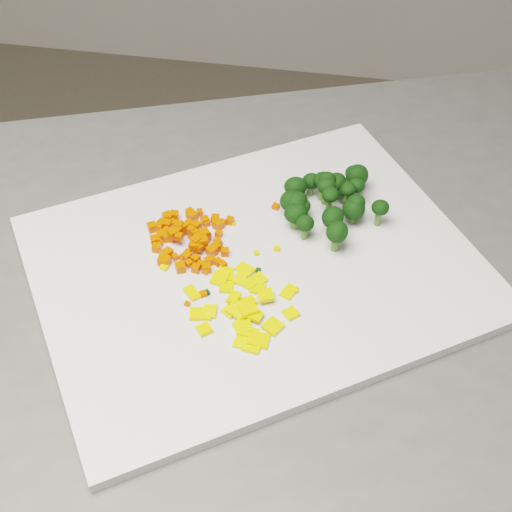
% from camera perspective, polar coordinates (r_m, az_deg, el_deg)
% --- Properties ---
extents(counter_block, '(1.21, 1.03, 0.90)m').
position_cam_1_polar(counter_block, '(1.10, -1.96, -18.95)').
color(counter_block, '#4F4E4C').
rests_on(counter_block, ground).
extents(cutting_board, '(0.56, 0.53, 0.01)m').
position_cam_1_polar(cutting_board, '(0.75, 0.00, -0.85)').
color(cutting_board, silver).
rests_on(cutting_board, counter_block).
extents(carrot_pile, '(0.10, 0.10, 0.03)m').
position_cam_1_polar(carrot_pile, '(0.75, -5.10, 1.82)').
color(carrot_pile, '#DE3E02').
rests_on(carrot_pile, cutting_board).
extents(pepper_pile, '(0.11, 0.11, 0.02)m').
position_cam_1_polar(pepper_pile, '(0.70, -0.97, -3.61)').
color(pepper_pile, yellow).
rests_on(pepper_pile, cutting_board).
extents(broccoli_pile, '(0.12, 0.12, 0.06)m').
position_cam_1_polar(broccoli_pile, '(0.78, 5.99, 4.78)').
color(broccoli_pile, black).
rests_on(broccoli_pile, cutting_board).
extents(carrot_cube_0, '(0.01, 0.01, 0.01)m').
position_cam_1_polar(carrot_cube_0, '(0.80, -5.32, 3.54)').
color(carrot_cube_0, '#DE3E02').
rests_on(carrot_cube_0, carrot_pile).
extents(carrot_cube_1, '(0.01, 0.01, 0.01)m').
position_cam_1_polar(carrot_cube_1, '(0.77, -4.99, 1.83)').
color(carrot_cube_1, '#DE3E02').
rests_on(carrot_cube_1, carrot_pile).
extents(carrot_cube_2, '(0.01, 0.01, 0.01)m').
position_cam_1_polar(carrot_cube_2, '(0.75, -3.23, 0.64)').
color(carrot_cube_2, '#DE3E02').
rests_on(carrot_cube_2, carrot_pile).
extents(carrot_cube_3, '(0.01, 0.01, 0.01)m').
position_cam_1_polar(carrot_cube_3, '(0.77, -6.98, 1.58)').
color(carrot_cube_3, '#DE3E02').
rests_on(carrot_cube_3, carrot_pile).
extents(carrot_cube_4, '(0.01, 0.01, 0.01)m').
position_cam_1_polar(carrot_cube_4, '(0.77, -6.84, 1.85)').
color(carrot_cube_4, '#DE3E02').
rests_on(carrot_cube_4, carrot_pile).
extents(carrot_cube_5, '(0.01, 0.01, 0.01)m').
position_cam_1_polar(carrot_cube_5, '(0.77, -5.76, 2.35)').
color(carrot_cube_5, '#DE3E02').
rests_on(carrot_cube_5, carrot_pile).
extents(carrot_cube_6, '(0.01, 0.01, 0.01)m').
position_cam_1_polar(carrot_cube_6, '(0.74, -4.86, -0.26)').
color(carrot_cube_6, '#DE3E02').
rests_on(carrot_cube_6, carrot_pile).
extents(carrot_cube_7, '(0.01, 0.01, 0.01)m').
position_cam_1_polar(carrot_cube_7, '(0.76, -4.06, 1.48)').
color(carrot_cube_7, '#DE3E02').
rests_on(carrot_cube_7, carrot_pile).
extents(carrot_cube_8, '(0.01, 0.01, 0.01)m').
position_cam_1_polar(carrot_cube_8, '(0.74, -3.93, -0.40)').
color(carrot_cube_8, '#DE3E02').
rests_on(carrot_cube_8, carrot_pile).
extents(carrot_cube_9, '(0.01, 0.01, 0.01)m').
position_cam_1_polar(carrot_cube_9, '(0.76, -6.30, 2.02)').
color(carrot_cube_9, '#DE3E02').
rests_on(carrot_cube_9, carrot_pile).
extents(carrot_cube_10, '(0.01, 0.01, 0.01)m').
position_cam_1_polar(carrot_cube_10, '(0.77, -4.58, 1.61)').
color(carrot_cube_10, '#DE3E02').
rests_on(carrot_cube_10, carrot_pile).
extents(carrot_cube_11, '(0.01, 0.01, 0.01)m').
position_cam_1_polar(carrot_cube_11, '(0.76, -4.67, 1.55)').
color(carrot_cube_11, '#DE3E02').
rests_on(carrot_cube_11, carrot_pile).
extents(carrot_cube_12, '(0.01, 0.01, 0.01)m').
position_cam_1_polar(carrot_cube_12, '(0.78, -6.74, 2.61)').
color(carrot_cube_12, '#DE3E02').
rests_on(carrot_cube_12, carrot_pile).
extents(carrot_cube_13, '(0.01, 0.01, 0.01)m').
position_cam_1_polar(carrot_cube_13, '(0.75, -7.05, 0.26)').
color(carrot_cube_13, '#DE3E02').
rests_on(carrot_cube_13, carrot_pile).
extents(carrot_cube_14, '(0.01, 0.01, 0.01)m').
position_cam_1_polar(carrot_cube_14, '(0.77, -6.21, 2.43)').
color(carrot_cube_14, '#DE3E02').
rests_on(carrot_cube_14, carrot_pile).
extents(carrot_cube_15, '(0.01, 0.01, 0.01)m').
position_cam_1_polar(carrot_cube_15, '(0.79, -7.05, 3.08)').
color(carrot_cube_15, '#DE3E02').
rests_on(carrot_cube_15, carrot_pile).
extents(carrot_cube_16, '(0.01, 0.01, 0.01)m').
position_cam_1_polar(carrot_cube_16, '(0.74, -4.46, -0.66)').
color(carrot_cube_16, '#DE3E02').
rests_on(carrot_cube_16, carrot_pile).
extents(carrot_cube_17, '(0.01, 0.01, 0.01)m').
position_cam_1_polar(carrot_cube_17, '(0.78, -4.10, 2.83)').
color(carrot_cube_17, '#DE3E02').
rests_on(carrot_cube_17, carrot_pile).
extents(carrot_cube_18, '(0.01, 0.01, 0.01)m').
position_cam_1_polar(carrot_cube_18, '(0.75, -2.50, 0.33)').
color(carrot_cube_18, '#DE3E02').
rests_on(carrot_cube_18, carrot_pile).
extents(carrot_cube_19, '(0.01, 0.01, 0.01)m').
position_cam_1_polar(carrot_cube_19, '(0.77, -4.89, 1.79)').
color(carrot_cube_19, '#DE3E02').
rests_on(carrot_cube_19, carrot_pile).
extents(carrot_cube_20, '(0.01, 0.01, 0.01)m').
position_cam_1_polar(carrot_cube_20, '(0.78, -2.67, 2.65)').
color(carrot_cube_20, '#DE3E02').
rests_on(carrot_cube_20, carrot_pile).
extents(carrot_cube_21, '(0.01, 0.01, 0.01)m').
position_cam_1_polar(carrot_cube_21, '(0.78, -7.81, 2.29)').
color(carrot_cube_21, '#DE3E02').
rests_on(carrot_cube_21, carrot_pile).
extents(carrot_cube_22, '(0.01, 0.01, 0.01)m').
position_cam_1_polar(carrot_cube_22, '(0.75, -4.28, 1.16)').
color(carrot_cube_22, '#DE3E02').
rests_on(carrot_cube_22, carrot_pile).
extents(carrot_cube_23, '(0.01, 0.01, 0.01)m').
position_cam_1_polar(carrot_cube_23, '(0.77, -7.59, 1.58)').
color(carrot_cube_23, '#DE3E02').
rests_on(carrot_cube_23, carrot_pile).
extents(carrot_cube_24, '(0.01, 0.01, 0.01)m').
position_cam_1_polar(carrot_cube_24, '(0.76, -4.77, 2.44)').
color(carrot_cube_24, '#DE3E02').
rests_on(carrot_cube_24, carrot_pile).
extents(carrot_cube_25, '(0.01, 0.01, 0.01)m').
position_cam_1_polar(carrot_cube_25, '(0.75, -6.47, -0.08)').
color(carrot_cube_25, '#DE3E02').
rests_on(carrot_cube_25, carrot_pile).
extents(carrot_cube_26, '(0.01, 0.01, 0.01)m').
position_cam_1_polar(carrot_cube_26, '(0.76, -4.16, 1.77)').
color(carrot_cube_26, '#DE3E02').
rests_on(carrot_cube_26, carrot_pile).
extents(carrot_cube_27, '(0.01, 0.01, 0.01)m').
position_cam_1_polar(carrot_cube_27, '(0.78, -2.10, 2.85)').
color(carrot_cube_27, '#DE3E02').
rests_on(carrot_cube_27, carrot_pile).
extents(carrot_cube_28, '(0.01, 0.01, 0.01)m').
position_cam_1_polar(carrot_cube_28, '(0.74, -5.57, -0.06)').
color(carrot_cube_28, '#DE3E02').
rests_on(carrot_cube_28, carrot_pile).
extents(carrot_cube_29, '(0.01, 0.01, 0.01)m').
position_cam_1_polar(carrot_cube_29, '(0.78, -7.52, 1.91)').
color(carrot_cube_29, '#DE3E02').
rests_on(carrot_cube_29, carrot_pile).
extents(carrot_cube_30, '(0.01, 0.01, 0.01)m').
position_cam_1_polar(carrot_cube_30, '(0.75, -3.21, 0.69)').
color(carrot_cube_30, '#DE3E02').
rests_on(carrot_cube_30, carrot_pile).
extents(carrot_cube_31, '(0.01, 0.01, 0.01)m').
position_cam_1_polar(carrot_cube_31, '(0.77, -5.40, 2.58)').
color(carrot_cube_31, '#DE3E02').
rests_on(carrot_cube_31, carrot_pile).
extents(carrot_cube_32, '(0.01, 0.01, 0.01)m').
position_cam_1_polar(carrot_cube_32, '(0.76, -5.14, 0.82)').
color(carrot_cube_32, '#DE3E02').
rests_on(carrot_cube_32, carrot_pile).
extents(carrot_cube_33, '(0.01, 0.01, 0.01)m').
position_cam_1_polar(carrot_cube_33, '(0.77, -5.11, 1.70)').
color(carrot_cube_33, '#DE3E02').
rests_on(carrot_cube_33, carrot_pile).
extents(carrot_cube_34, '(0.01, 0.01, 0.01)m').
position_cam_1_polar(carrot_cube_34, '(0.73, -4.05, -1.17)').
color(carrot_cube_34, '#DE3E02').
rests_on(carrot_cube_34, carrot_pile).
extents(carrot_cube_35, '(0.01, 0.01, 0.01)m').
position_cam_1_polar(carrot_cube_35, '(0.78, -3.29, 3.02)').
color(carrot_cube_35, '#DE3E02').
rests_on(carrot_cube_35, carrot_pile).
extents(carrot_cube_36, '(0.01, 0.01, 0.01)m').
position_cam_1_polar(carrot_cube_36, '(0.77, -2.99, 1.77)').
color(carrot_cube_36, '#DE3E02').
rests_on(carrot_cube_36, carrot_pile).
extents(carrot_cube_37, '(0.01, 0.01, 0.01)m').
position_cam_1_polar(carrot_cube_37, '(0.76, -3.08, 1.07)').
color(carrot_cube_37, '#DE3E02').
rests_on(carrot_cube_37, carrot_pile).
extents(carrot_cube_38, '(0.01, 0.01, 0.01)m').
position_cam_1_polar(carrot_cube_38, '(0.75, -5.50, -0.04)').
color(carrot_cube_38, '#DE3E02').
rests_on(carrot_cube_38, carrot_pile).
extents(carrot_cube_39, '(0.01, 0.01, 0.01)m').
position_cam_1_polar(carrot_cube_39, '(0.74, -3.59, -0.35)').
color(carrot_cube_39, '#DE3E02').
rests_on(carrot_cube_39, carrot_pile).
extents(carrot_cube_40, '(0.01, 0.01, 0.01)m').
position_cam_1_polar(carrot_cube_40, '(0.75, -3.56, 0.39)').
color(carrot_cube_40, '#DE3E02').
rests_on(carrot_cube_40, carrot_pile).
extents(carrot_cube_41, '(0.01, 0.01, 0.01)m').
position_cam_1_polar(carrot_cube_41, '(0.78, -7.14, 2.52)').
color(carrot_cube_41, '#DE3E02').
rests_on(carrot_cube_41, carrot_pile).
extents(carrot_cube_42, '(0.01, 0.01, 0.01)m').
position_cam_1_polar(carrot_cube_42, '(0.75, -5.89, -0.11)').
color(carrot_cube_42, '#DE3E02').
rests_on(carrot_cube_42, carrot_pile).
extents(carrot_cube_43, '(0.01, 0.01, 0.01)m').
position_cam_1_polar(carrot_cube_43, '(0.78, -3.25, 2.77)').
color(carrot_cube_43, '#DE3E02').
rests_on(carrot_cube_43, carrot_pile).
extents(carrot_cube_44, '(0.01, 0.01, 0.01)m').
position_cam_1_polar(carrot_cube_44, '(0.77, -6.31, 2.05)').
color(carrot_cube_44, '#DE3E02').
rests_on(carrot_cube_44, carrot_pile).
extents(carrot_cube_45, '(0.01, 0.01, 0.01)m').
position_cam_1_polar(carrot_cube_45, '(0.73, -2.68, -0.73)').
color(carrot_cube_45, '#DE3E02').
rests_on(carrot_cube_45, carrot_pile).
extents(carrot_cube_46, '(0.01, 0.01, 0.01)m').
position_cam_1_polar(carrot_cube_46, '(0.74, -7.45, -0.36)').
color(carrot_cube_46, '#DE3E02').
rests_on(carrot_cube_46, carrot_pile).
extents(carrot_cube_47, '(0.01, 0.01, 0.01)m').
position_cam_1_polar(carrot_cube_47, '(0.79, -5.31, 3.46)').
color(carrot_cube_47, '#DE3E02').
rests_on(carrot_cube_47, carrot_pile).
extents(carrot_cube_48, '(0.01, 0.01, 0.01)m').
position_cam_1_polar(carrot_cube_48, '(0.75, -3.56, 0.54)').
color(carrot_cube_48, '#DE3E02').
rests_on(carrot_cube_48, carrot_pile).
extents(carrot_cube_49, '(0.01, 0.01, 0.01)m').
position_cam_1_polar(carrot_cube_49, '(0.75, -5.50, 0.25)').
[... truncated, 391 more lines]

